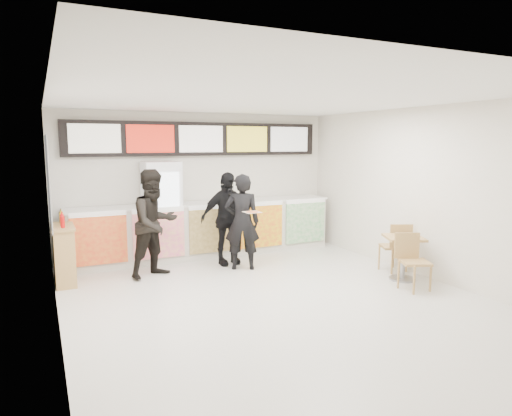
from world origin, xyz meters
TOP-DOWN VIEW (x-y plane):
  - floor at (0.00, 0.00)m, footprint 7.00×7.00m
  - ceiling at (0.00, 0.00)m, footprint 7.00×7.00m
  - wall_back at (0.00, 3.50)m, footprint 6.00×0.00m
  - wall_left at (-3.00, 0.00)m, footprint 0.00×7.00m
  - wall_right at (3.00, 0.00)m, footprint 0.00×7.00m
  - service_counter at (0.00, 3.09)m, footprint 5.56×0.77m
  - menu_board at (0.00, 3.41)m, footprint 5.50×0.14m
  - drinks_fridge at (-0.93, 3.11)m, footprint 0.70×0.67m
  - mirror_panel at (-2.99, 2.45)m, footprint 0.01×2.00m
  - customer_main at (0.26, 1.83)m, footprint 0.77×0.66m
  - customer_left at (-1.32, 2.07)m, footprint 1.14×1.04m
  - customer_mid at (0.13, 2.30)m, footprint 1.08×0.48m
  - pizza_slice at (0.26, 1.38)m, footprint 0.36×0.36m
  - cafe_table at (2.50, -0.01)m, footprint 1.04×1.59m
  - condiment_ledge at (-2.82, 2.32)m, footprint 0.36×0.89m

SIDE VIEW (x-z plane):
  - floor at x=0.00m, z-range 0.00..0.00m
  - condiment_ledge at x=-2.82m, z-range -0.08..1.10m
  - cafe_table at x=2.50m, z-range 0.08..0.99m
  - service_counter at x=0.00m, z-range 0.00..1.14m
  - customer_main at x=0.26m, z-range 0.00..1.80m
  - customer_mid at x=0.13m, z-range 0.00..1.81m
  - customer_left at x=-1.32m, z-range 0.00..1.91m
  - drinks_fridge at x=-0.93m, z-range 0.00..2.00m
  - pizza_slice at x=0.26m, z-range 1.15..1.17m
  - wall_back at x=0.00m, z-range -1.50..4.50m
  - wall_left at x=-3.00m, z-range -2.00..5.00m
  - wall_right at x=3.00m, z-range -2.00..5.00m
  - mirror_panel at x=-2.99m, z-range 1.00..2.50m
  - menu_board at x=0.00m, z-range 2.10..2.80m
  - ceiling at x=0.00m, z-range 3.00..3.00m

